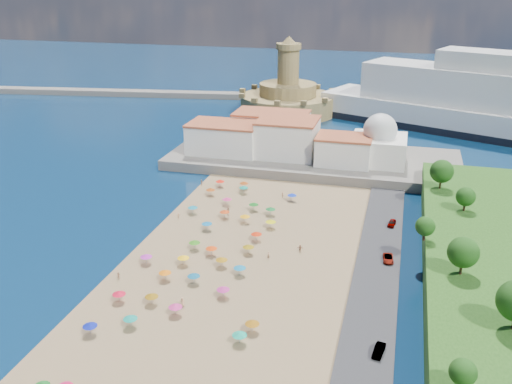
# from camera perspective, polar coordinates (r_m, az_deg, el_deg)

# --- Properties ---
(ground) EXTENTS (700.00, 700.00, 0.00)m
(ground) POSITION_cam_1_polar(r_m,az_deg,el_deg) (118.51, -5.02, -7.68)
(ground) COLOR #071938
(ground) RESTS_ON ground
(terrace) EXTENTS (90.00, 36.00, 3.00)m
(terrace) POSITION_cam_1_polar(r_m,az_deg,el_deg) (181.03, 5.74, 3.23)
(terrace) COLOR #59544C
(terrace) RESTS_ON ground
(jetty) EXTENTS (18.00, 70.00, 2.40)m
(jetty) POSITION_cam_1_polar(r_m,az_deg,el_deg) (218.15, 1.53, 6.38)
(jetty) COLOR #59544C
(jetty) RESTS_ON ground
(breakwater) EXTENTS (199.03, 34.77, 2.60)m
(breakwater) POSITION_cam_1_polar(r_m,az_deg,el_deg) (295.23, -15.43, 9.59)
(breakwater) COLOR #59544C
(breakwater) RESTS_ON ground
(waterfront_buildings) EXTENTS (57.00, 29.00, 11.00)m
(waterfront_buildings) POSITION_cam_1_polar(r_m,az_deg,el_deg) (182.15, 1.78, 5.54)
(waterfront_buildings) COLOR silver
(waterfront_buildings) RESTS_ON terrace
(domed_building) EXTENTS (16.00, 16.00, 15.00)m
(domed_building) POSITION_cam_1_polar(r_m,az_deg,el_deg) (175.11, 12.21, 4.79)
(domed_building) COLOR silver
(domed_building) RESTS_ON terrace
(fortress) EXTENTS (40.00, 40.00, 32.40)m
(fortress) POSITION_cam_1_polar(r_m,az_deg,el_deg) (245.40, 3.19, 9.34)
(fortress) COLOR #A28A51
(fortress) RESTS_ON ground
(beach_parasols) EXTENTS (31.19, 114.66, 2.20)m
(beach_parasols) POSITION_cam_1_polar(r_m,az_deg,el_deg) (110.01, -7.24, -8.95)
(beach_parasols) COLOR gray
(beach_parasols) RESTS_ON beach
(beachgoers) EXTENTS (36.07, 93.19, 1.87)m
(beachgoers) POSITION_cam_1_polar(r_m,az_deg,el_deg) (121.59, -4.75, -6.28)
(beachgoers) COLOR tan
(beachgoers) RESTS_ON beach
(parked_cars) EXTENTS (2.48, 77.72, 1.33)m
(parked_cars) POSITION_cam_1_polar(r_m,az_deg,el_deg) (109.86, 12.74, -9.88)
(parked_cars) COLOR gray
(parked_cars) RESTS_ON promenade
(hillside_trees) EXTENTS (18.09, 109.31, 8.18)m
(hillside_trees) POSITION_cam_1_polar(r_m,az_deg,el_deg) (102.02, 20.47, -7.57)
(hillside_trees) COLOR #382314
(hillside_trees) RESTS_ON hillside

